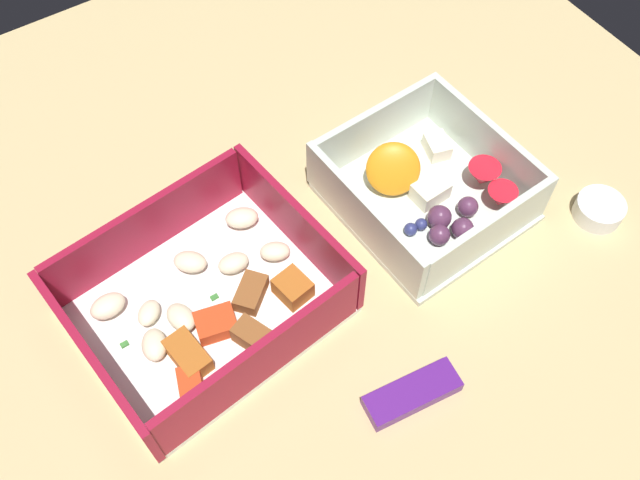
% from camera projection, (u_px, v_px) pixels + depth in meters
% --- Properties ---
extents(table_surface, '(0.80, 0.80, 0.02)m').
position_uv_depth(table_surface, '(313.00, 273.00, 0.57)').
color(table_surface, tan).
rests_on(table_surface, ground).
extents(pasta_container, '(0.20, 0.17, 0.06)m').
position_uv_depth(pasta_container, '(205.00, 301.00, 0.53)').
color(pasta_container, white).
rests_on(pasta_container, table_surface).
extents(fruit_bowl, '(0.14, 0.15, 0.05)m').
position_uv_depth(fruit_bowl, '(430.00, 189.00, 0.58)').
color(fruit_bowl, silver).
rests_on(fruit_bowl, table_surface).
extents(candy_bar, '(0.07, 0.03, 0.01)m').
position_uv_depth(candy_bar, '(418.00, 390.00, 0.50)').
color(candy_bar, '#51197A').
rests_on(candy_bar, table_surface).
extents(paper_cup_liner, '(0.04, 0.04, 0.02)m').
position_uv_depth(paper_cup_liner, '(599.00, 209.00, 0.59)').
color(paper_cup_liner, white).
rests_on(paper_cup_liner, table_surface).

